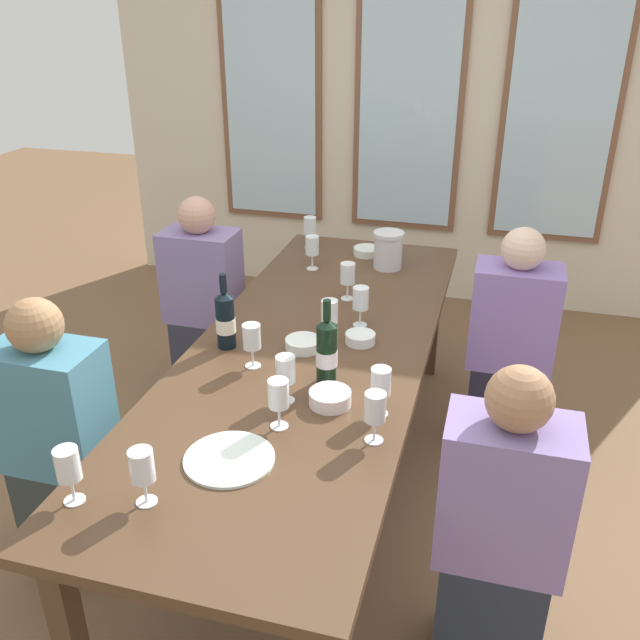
% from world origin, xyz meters
% --- Properties ---
extents(ground_plane, '(12.00, 12.00, 0.00)m').
position_xyz_m(ground_plane, '(0.00, 0.00, 0.00)').
color(ground_plane, brown).
extents(back_wall_with_windows, '(4.12, 0.10, 2.90)m').
position_xyz_m(back_wall_with_windows, '(0.00, 2.34, 1.45)').
color(back_wall_with_windows, beige).
rests_on(back_wall_with_windows, ground).
extents(dining_table, '(0.92, 2.60, 0.74)m').
position_xyz_m(dining_table, '(0.00, 0.00, 0.67)').
color(dining_table, '#503723').
rests_on(dining_table, ground).
extents(white_plate_0, '(0.28, 0.28, 0.01)m').
position_xyz_m(white_plate_0, '(-0.03, -0.78, 0.74)').
color(white_plate_0, white).
rests_on(white_plate_0, dining_table).
extents(metal_pitcher, '(0.16, 0.16, 0.19)m').
position_xyz_m(metal_pitcher, '(0.14, 0.92, 0.84)').
color(metal_pitcher, silver).
rests_on(metal_pitcher, dining_table).
extents(wine_bottle_0, '(0.08, 0.08, 0.31)m').
position_xyz_m(wine_bottle_0, '(-0.32, -0.10, 0.86)').
color(wine_bottle_0, black).
rests_on(wine_bottle_0, dining_table).
extents(wine_bottle_1, '(0.08, 0.08, 0.33)m').
position_xyz_m(wine_bottle_1, '(0.13, -0.26, 0.87)').
color(wine_bottle_1, black).
rests_on(wine_bottle_1, dining_table).
extents(tasting_bowl_0, '(0.14, 0.14, 0.04)m').
position_xyz_m(tasting_bowl_0, '(-0.02, -0.04, 0.76)').
color(tasting_bowl_0, white).
rests_on(tasting_bowl_0, dining_table).
extents(tasting_bowl_1, '(0.14, 0.14, 0.04)m').
position_xyz_m(tasting_bowl_1, '(-0.00, 1.08, 0.76)').
color(tasting_bowl_1, white).
rests_on(tasting_bowl_1, dining_table).
extents(tasting_bowl_2, '(0.15, 0.15, 0.05)m').
position_xyz_m(tasting_bowl_2, '(0.18, -0.40, 0.77)').
color(tasting_bowl_2, white).
rests_on(tasting_bowl_2, dining_table).
extents(tasting_bowl_3, '(0.12, 0.12, 0.04)m').
position_xyz_m(tasting_bowl_3, '(0.18, 0.08, 0.76)').
color(tasting_bowl_3, white).
rests_on(tasting_bowl_3, dining_table).
extents(wine_glass_0, '(0.07, 0.07, 0.17)m').
position_xyz_m(wine_glass_0, '(-0.23, 0.80, 0.86)').
color(wine_glass_0, white).
rests_on(wine_glass_0, dining_table).
extents(wine_glass_1, '(0.07, 0.07, 0.17)m').
position_xyz_m(wine_glass_1, '(-0.38, -1.06, 0.86)').
color(wine_glass_1, white).
rests_on(wine_glass_1, dining_table).
extents(wine_glass_2, '(0.07, 0.07, 0.17)m').
position_xyz_m(wine_glass_2, '(0.03, 0.48, 0.86)').
color(wine_glass_2, white).
rests_on(wine_glass_2, dining_table).
extents(wine_glass_3, '(0.07, 0.07, 0.17)m').
position_xyz_m(wine_glass_3, '(0.06, -0.57, 0.86)').
color(wine_glass_3, white).
rests_on(wine_glass_3, dining_table).
extents(wine_glass_4, '(0.07, 0.07, 0.17)m').
position_xyz_m(wine_glass_4, '(0.03, -0.42, 0.86)').
color(wine_glass_4, white).
rests_on(wine_glass_4, dining_table).
extents(wine_glass_5, '(0.07, 0.07, 0.17)m').
position_xyz_m(wine_glass_5, '(0.36, -0.41, 0.86)').
color(wine_glass_5, white).
rests_on(wine_glass_5, dining_table).
extents(wine_glass_6, '(0.07, 0.07, 0.17)m').
position_xyz_m(wine_glass_6, '(0.15, 0.23, 0.86)').
color(wine_glass_6, white).
rests_on(wine_glass_6, dining_table).
extents(wine_glass_7, '(0.07, 0.07, 0.17)m').
position_xyz_m(wine_glass_7, '(-0.18, -1.01, 0.86)').
color(wine_glass_7, white).
rests_on(wine_glass_7, dining_table).
extents(wine_glass_8, '(0.07, 0.07, 0.17)m').
position_xyz_m(wine_glass_8, '(-0.33, 1.10, 0.86)').
color(wine_glass_8, white).
rests_on(wine_glass_8, dining_table).
extents(wine_glass_9, '(0.07, 0.07, 0.17)m').
position_xyz_m(wine_glass_9, '(-0.16, -0.22, 0.86)').
color(wine_glass_9, white).
rests_on(wine_glass_9, dining_table).
extents(wine_glass_10, '(0.07, 0.07, 0.17)m').
position_xyz_m(wine_glass_10, '(0.06, 0.07, 0.86)').
color(wine_glass_10, white).
rests_on(wine_glass_10, dining_table).
extents(wine_glass_11, '(0.07, 0.07, 0.17)m').
position_xyz_m(wine_glass_11, '(0.37, -0.56, 0.86)').
color(wine_glass_11, white).
rests_on(wine_glass_11, dining_table).
extents(seated_person_0, '(0.38, 0.24, 1.11)m').
position_xyz_m(seated_person_0, '(-0.78, -0.61, 0.53)').
color(seated_person_0, '#2F3836').
rests_on(seated_person_0, ground).
extents(seated_person_1, '(0.38, 0.24, 1.11)m').
position_xyz_m(seated_person_1, '(0.78, -0.65, 0.53)').
color(seated_person_1, '#272E3C').
rests_on(seated_person_1, ground).
extents(seated_person_2, '(0.38, 0.24, 1.11)m').
position_xyz_m(seated_person_2, '(-0.78, 0.67, 0.53)').
color(seated_person_2, '#343343').
rests_on(seated_person_2, ground).
extents(seated_person_3, '(0.38, 0.24, 1.11)m').
position_xyz_m(seated_person_3, '(0.78, 0.60, 0.53)').
color(seated_person_3, '#252435').
rests_on(seated_person_3, ground).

